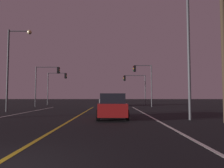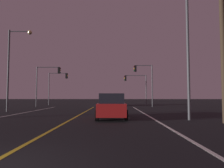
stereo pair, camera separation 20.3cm
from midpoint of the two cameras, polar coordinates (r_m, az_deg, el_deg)
name	(u,v)px [view 2 (the right image)]	position (r m, az deg, el deg)	size (l,w,h in m)	color
lane_edge_right	(155,120)	(13.60, 12.38, -9.72)	(0.16, 30.48, 0.01)	silver
lane_center_divider	(70,120)	(13.59, -11.06, -9.74)	(0.16, 30.48, 0.01)	gold
car_lead_same_lane	(112,106)	(14.13, 0.35, -6.23)	(2.02, 4.30, 1.70)	black
car_ahead_far	(106,101)	(32.10, -1.38, -4.61)	(2.02, 4.30, 1.70)	black
traffic_light_near_right	(144,76)	(29.42, 8.99, 2.16)	(2.67, 0.36, 5.91)	#4C4C51
traffic_light_near_left	(48,77)	(30.54, -17.12, 1.86)	(3.49, 0.36, 5.68)	#4C4C51
traffic_light_far_right	(135,83)	(34.74, 6.59, 0.41)	(3.77, 0.36, 5.04)	#4C4C51
traffic_light_far_left	(58,81)	(35.81, -14.57, 0.79)	(3.28, 0.36, 5.44)	#4C4C51
street_lamp_right_near	(179,35)	(14.49, 18.59, 12.71)	(2.46, 0.44, 8.73)	#4C4C51
street_lamp_left_mid	(14,59)	(22.53, -25.32, 6.20)	(2.35, 0.44, 8.09)	#4C4C51
utility_pole_right	(222,30)	(13.90, 28.67, 13.03)	(2.20, 0.28, 10.15)	#423323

